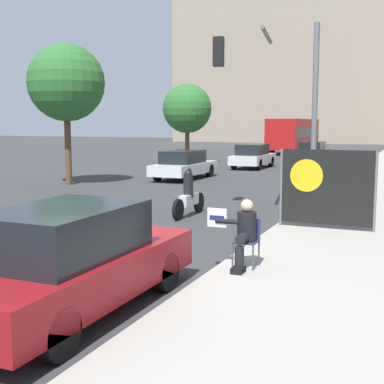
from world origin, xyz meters
name	(u,v)px	position (x,y,z in m)	size (l,w,h in m)	color
ground_plane	(86,283)	(0.00, 0.00, 0.00)	(160.00, 160.00, 0.00)	#38383A
sidewalk_curb	(382,189)	(3.75, 15.00, 0.08)	(3.83, 90.00, 0.16)	#A8A399
building_backdrop_far	(370,20)	(-2.00, 68.80, 16.08)	(52.00, 12.00, 32.16)	gray
seated_protester	(244,232)	(2.32, 1.48, 0.80)	(0.91, 0.77, 1.20)	#474C56
protest_banner	(326,187)	(3.05, 5.59, 1.16)	(2.28, 0.06, 1.90)	slate
traffic_light_pole	(276,85)	(1.18, 7.99, 3.76)	(3.00, 2.76, 5.31)	slate
parked_car_curbside	(70,261)	(0.63, -1.27, 0.76)	(1.78, 4.46, 1.55)	maroon
car_on_road_nearest	(184,165)	(-5.36, 16.08, 0.69)	(1.72, 4.54, 1.38)	silver
car_on_road_midblock	(253,156)	(-4.11, 23.37, 0.72)	(1.72, 4.25, 1.44)	silver
car_on_road_distant	(312,151)	(-2.06, 31.23, 0.69)	(1.73, 4.53, 1.36)	maroon
city_bus_on_road	(294,133)	(-5.50, 40.66, 1.75)	(2.56, 10.49, 3.02)	red
motorcycle_on_road	(189,197)	(-1.02, 6.70, 0.57)	(0.28, 2.12, 1.34)	silver
street_tree_near_curb	(66,83)	(-9.03, 11.93, 4.38)	(3.31, 3.31, 6.05)	brown
street_tree_midblock	(187,109)	(-9.12, 25.04, 3.60)	(3.21, 3.21, 5.22)	brown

